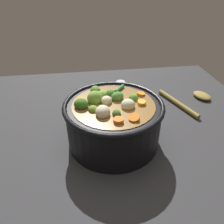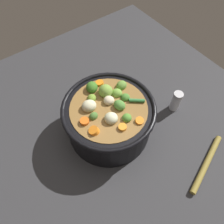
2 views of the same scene
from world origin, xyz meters
The scene contains 4 objects.
ground_plane centered at (0.00, 0.00, 0.00)m, with size 1.10×1.10×0.00m, color #2D2D30.
cooking_pot centered at (0.00, 0.00, 0.07)m, with size 0.28×0.28×0.16m.
wooden_spoon centered at (0.19, -0.34, 0.01)m, with size 0.21×0.20×0.02m.
salt_shaker centered at (0.24, -0.06, 0.04)m, with size 0.03×0.03×0.08m.
Camera 1 is at (-0.51, 0.08, 0.45)m, focal length 35.21 mm.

